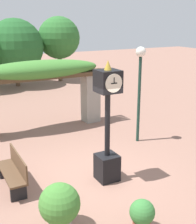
# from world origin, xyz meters

# --- Properties ---
(ground_plane) EXTENTS (60.00, 60.00, 0.00)m
(ground_plane) POSITION_xyz_m (0.00, 0.00, 0.00)
(ground_plane) COLOR #8E6656
(pedestal_clock) EXTENTS (0.54, 0.59, 3.13)m
(pedestal_clock) POSITION_xyz_m (0.20, -0.23, 1.44)
(pedestal_clock) COLOR black
(pedestal_clock) RESTS_ON ground
(pergola) EXTENTS (5.29, 1.21, 2.63)m
(pergola) POSITION_xyz_m (0.00, 4.35, 1.93)
(pergola) COLOR gray
(pergola) RESTS_ON ground
(potted_plant_near_left) EXTENTS (0.83, 0.83, 0.99)m
(potted_plant_near_left) POSITION_xyz_m (-1.63, -1.55, 0.54)
(potted_plant_near_left) COLOR gray
(potted_plant_near_left) RESTS_ON ground
(potted_plant_near_right) EXTENTS (0.51, 0.51, 0.67)m
(potted_plant_near_right) POSITION_xyz_m (-0.21, -2.35, 0.36)
(potted_plant_near_right) COLOR #9E563D
(potted_plant_near_right) RESTS_ON ground
(park_bench) EXTENTS (0.42, 1.55, 0.89)m
(park_bench) POSITION_xyz_m (-2.04, 0.51, 0.44)
(park_bench) COLOR brown
(park_bench) RESTS_ON ground
(lamp_post) EXTENTS (0.33, 0.33, 3.22)m
(lamp_post) POSITION_xyz_m (2.47, 1.61, 2.33)
(lamp_post) COLOR #19382D
(lamp_post) RESTS_ON ground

